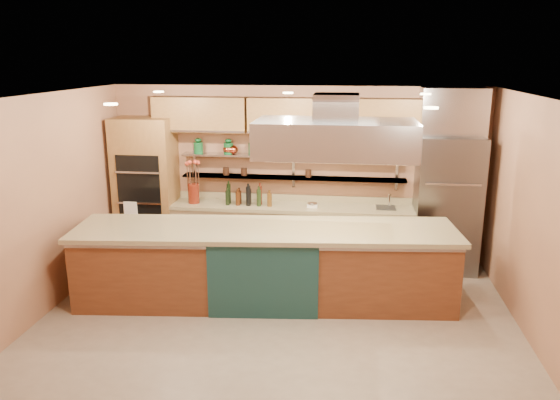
# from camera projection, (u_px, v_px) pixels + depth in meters

# --- Properties ---
(floor) EXTENTS (6.00, 5.00, 0.02)m
(floor) POSITION_uv_depth(u_px,v_px,m) (276.00, 323.00, 6.86)
(floor) COLOR gray
(floor) RESTS_ON ground
(ceiling) EXTENTS (6.00, 5.00, 0.02)m
(ceiling) POSITION_uv_depth(u_px,v_px,m) (276.00, 97.00, 6.14)
(ceiling) COLOR black
(ceiling) RESTS_ON wall_back
(wall_back) EXTENTS (6.00, 0.04, 2.80)m
(wall_back) POSITION_uv_depth(u_px,v_px,m) (297.00, 173.00, 8.90)
(wall_back) COLOR #A7714F
(wall_back) RESTS_ON floor
(wall_front) EXTENTS (6.00, 0.04, 2.80)m
(wall_front) POSITION_uv_depth(u_px,v_px,m) (231.00, 309.00, 4.10)
(wall_front) COLOR #A7714F
(wall_front) RESTS_ON floor
(wall_left) EXTENTS (0.04, 5.00, 2.80)m
(wall_left) POSITION_uv_depth(u_px,v_px,m) (41.00, 207.00, 6.87)
(wall_left) COLOR #A7714F
(wall_left) RESTS_ON floor
(wall_right) EXTENTS (0.04, 5.00, 2.80)m
(wall_right) POSITION_uv_depth(u_px,v_px,m) (540.00, 226.00, 6.13)
(wall_right) COLOR #A7714F
(wall_right) RESTS_ON floor
(oven_stack) EXTENTS (0.95, 0.64, 2.30)m
(oven_stack) POSITION_uv_depth(u_px,v_px,m) (146.00, 188.00, 8.96)
(oven_stack) COLOR olive
(oven_stack) RESTS_ON floor
(refrigerator) EXTENTS (0.95, 0.72, 2.10)m
(refrigerator) POSITION_uv_depth(u_px,v_px,m) (447.00, 204.00, 8.35)
(refrigerator) COLOR slate
(refrigerator) RESTS_ON floor
(back_counter) EXTENTS (3.84, 0.64, 0.93)m
(back_counter) POSITION_uv_depth(u_px,v_px,m) (291.00, 233.00, 8.85)
(back_counter) COLOR tan
(back_counter) RESTS_ON floor
(wall_shelf_lower) EXTENTS (3.60, 0.26, 0.03)m
(wall_shelf_lower) POSITION_uv_depth(u_px,v_px,m) (293.00, 178.00, 8.79)
(wall_shelf_lower) COLOR #A8AAAF
(wall_shelf_lower) RESTS_ON wall_back
(wall_shelf_upper) EXTENTS (3.60, 0.26, 0.03)m
(wall_shelf_upper) POSITION_uv_depth(u_px,v_px,m) (293.00, 156.00, 8.70)
(wall_shelf_upper) COLOR #A8AAAF
(wall_shelf_upper) RESTS_ON wall_back
(upper_cabinets) EXTENTS (4.60, 0.36, 0.55)m
(upper_cabinets) POSITION_uv_depth(u_px,v_px,m) (296.00, 116.00, 8.48)
(upper_cabinets) COLOR olive
(upper_cabinets) RESTS_ON wall_back
(range_hood) EXTENTS (2.00, 1.00, 0.45)m
(range_hood) POSITION_uv_depth(u_px,v_px,m) (335.00, 138.00, 6.82)
(range_hood) COLOR #A8AAAF
(range_hood) RESTS_ON ceiling
(ceiling_downlights) EXTENTS (4.00, 2.80, 0.02)m
(ceiling_downlights) POSITION_uv_depth(u_px,v_px,m) (278.00, 98.00, 6.34)
(ceiling_downlights) COLOR #FFE5A5
(ceiling_downlights) RESTS_ON ceiling
(island) EXTENTS (5.06, 1.55, 1.04)m
(island) POSITION_uv_depth(u_px,v_px,m) (265.00, 264.00, 7.37)
(island) COLOR brown
(island) RESTS_ON floor
(flower_vase) EXTENTS (0.20, 0.20, 0.32)m
(flower_vase) POSITION_uv_depth(u_px,v_px,m) (194.00, 193.00, 8.84)
(flower_vase) COLOR maroon
(flower_vase) RESTS_ON back_counter
(oil_bottle_cluster) EXTENTS (0.82, 0.32, 0.26)m
(oil_bottle_cluster) POSITION_uv_depth(u_px,v_px,m) (249.00, 197.00, 8.74)
(oil_bottle_cluster) COLOR black
(oil_bottle_cluster) RESTS_ON back_counter
(kitchen_scale) EXTENTS (0.19, 0.17, 0.09)m
(kitchen_scale) POSITION_uv_depth(u_px,v_px,m) (312.00, 204.00, 8.63)
(kitchen_scale) COLOR white
(kitchen_scale) RESTS_ON back_counter
(bar_faucet) EXTENTS (0.04, 0.04, 0.24)m
(bar_faucet) POSITION_uv_depth(u_px,v_px,m) (389.00, 201.00, 8.56)
(bar_faucet) COLOR white
(bar_faucet) RESTS_ON back_counter
(copper_kettle) EXTENTS (0.19, 0.19, 0.14)m
(copper_kettle) POSITION_uv_depth(u_px,v_px,m) (233.00, 150.00, 8.80)
(copper_kettle) COLOR #B24429
(copper_kettle) RESTS_ON wall_shelf_upper
(green_canister) EXTENTS (0.21, 0.21, 0.19)m
(green_canister) POSITION_uv_depth(u_px,v_px,m) (253.00, 149.00, 8.75)
(green_canister) COLOR #104B22
(green_canister) RESTS_ON wall_shelf_upper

